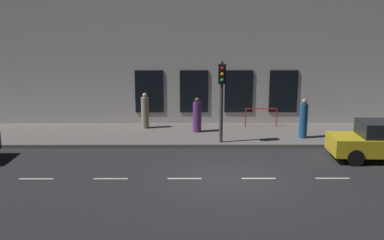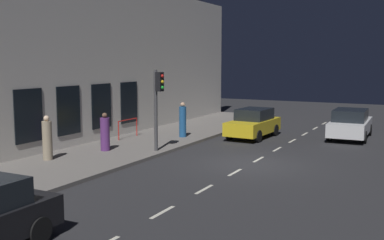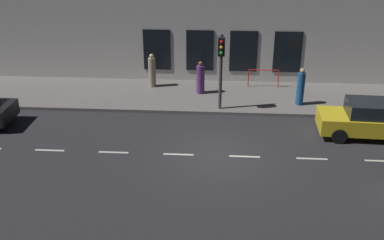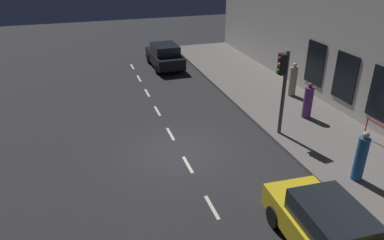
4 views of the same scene
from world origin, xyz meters
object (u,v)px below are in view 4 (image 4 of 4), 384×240
(parked_car_2, at_px, (326,229))
(pedestrian_1, at_px, (361,158))
(pedestrian_2, at_px, (293,81))
(parked_car_0, at_px, (165,56))
(pedestrian_0, at_px, (308,102))
(traffic_light, at_px, (283,80))

(parked_car_2, xyz_separation_m, pedestrian_1, (3.07, 2.37, 0.22))
(pedestrian_1, bearing_deg, pedestrian_2, -16.04)
(parked_car_0, height_order, pedestrian_2, pedestrian_2)
(parked_car_0, xyz_separation_m, pedestrian_2, (5.21, -7.54, 0.20))
(pedestrian_0, xyz_separation_m, pedestrian_1, (-1.25, -4.92, 0.08))
(parked_car_2, relative_size, pedestrian_2, 2.23)
(parked_car_0, bearing_deg, parked_car_2, -90.68)
(pedestrian_2, bearing_deg, pedestrian_0, -164.79)
(traffic_light, bearing_deg, pedestrian_1, -77.06)
(traffic_light, height_order, pedestrian_1, traffic_light)
(parked_car_2, xyz_separation_m, pedestrian_2, (5.17, 9.93, 0.20))
(parked_car_0, bearing_deg, traffic_light, -79.62)
(traffic_light, bearing_deg, parked_car_2, -109.23)
(pedestrian_0, distance_m, pedestrian_1, 5.07)
(parked_car_0, relative_size, pedestrian_1, 2.22)
(parked_car_2, bearing_deg, pedestrian_1, 40.35)
(traffic_light, height_order, pedestrian_0, traffic_light)
(pedestrian_2, bearing_deg, parked_car_2, -174.67)
(parked_car_2, height_order, pedestrian_0, pedestrian_0)
(pedestrian_2, bearing_deg, traffic_light, 173.76)
(traffic_light, distance_m, pedestrian_2, 4.99)
(parked_car_0, xyz_separation_m, parked_car_2, (0.04, -17.48, -0.00))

